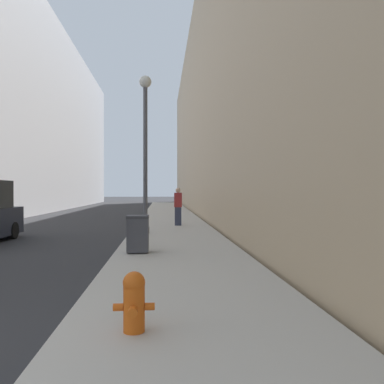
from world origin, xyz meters
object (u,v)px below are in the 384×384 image
object	(u,v)px
fire_hydrant	(134,300)
lamppost	(145,137)
pedestrian_on_sidewalk	(178,207)
trash_bin	(138,233)

from	to	relation	value
fire_hydrant	lamppost	world-z (taller)	lamppost
lamppost	pedestrian_on_sidewalk	size ratio (longest dim) A/B	3.43
fire_hydrant	lamppost	size ratio (longest dim) A/B	0.12
trash_bin	pedestrian_on_sidewalk	world-z (taller)	pedestrian_on_sidewalk
trash_bin	lamppost	world-z (taller)	lamppost
fire_hydrant	pedestrian_on_sidewalk	distance (m)	13.57
fire_hydrant	lamppost	bearing A→B (deg)	91.79
lamppost	pedestrian_on_sidewalk	world-z (taller)	lamppost
fire_hydrant	pedestrian_on_sidewalk	world-z (taller)	pedestrian_on_sidewalk
lamppost	pedestrian_on_sidewalk	bearing A→B (deg)	65.88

